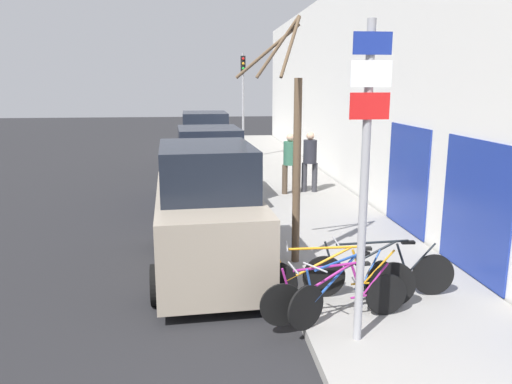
% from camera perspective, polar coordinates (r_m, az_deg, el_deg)
% --- Properties ---
extents(ground_plane, '(80.00, 80.00, 0.00)m').
position_cam_1_polar(ground_plane, '(13.26, -4.72, -2.49)').
color(ground_plane, black).
extents(sidewalk_curb, '(3.20, 32.00, 0.15)m').
position_cam_1_polar(sidewalk_curb, '(16.24, 4.18, 0.53)').
color(sidewalk_curb, gray).
rests_on(sidewalk_curb, ground).
extents(building_facade, '(0.23, 32.00, 6.50)m').
position_cam_1_polar(building_facade, '(16.23, 10.61, 11.58)').
color(building_facade, silver).
rests_on(building_facade, ground).
extents(signpost, '(0.48, 0.12, 3.94)m').
position_cam_1_polar(signpost, '(6.11, 12.35, 2.22)').
color(signpost, '#939399').
rests_on(signpost, sidewalk_curb).
extents(bicycle_0, '(2.13, 0.44, 0.84)m').
position_cam_1_polar(bicycle_0, '(7.10, 9.06, -11.62)').
color(bicycle_0, black).
rests_on(bicycle_0, sidewalk_curb).
extents(bicycle_1, '(1.83, 1.15, 0.87)m').
position_cam_1_polar(bicycle_1, '(7.29, 10.10, -10.92)').
color(bicycle_1, black).
rests_on(bicycle_1, sidewalk_curb).
extents(bicycle_2, '(2.40, 0.48, 0.95)m').
position_cam_1_polar(bicycle_2, '(7.50, 8.85, -9.95)').
color(bicycle_2, black).
rests_on(bicycle_2, sidewalk_curb).
extents(bicycle_3, '(2.35, 0.44, 0.91)m').
position_cam_1_polar(bicycle_3, '(7.98, 13.87, -8.87)').
color(bicycle_3, black).
rests_on(bicycle_3, sidewalk_curb).
extents(parked_car_0, '(2.17, 4.46, 2.34)m').
position_cam_1_polar(parked_car_0, '(9.02, -5.65, -2.58)').
color(parked_car_0, gray).
rests_on(parked_car_0, ground).
extents(parked_car_1, '(2.28, 4.42, 2.17)m').
position_cam_1_polar(parked_car_1, '(14.41, -5.38, 2.68)').
color(parked_car_1, navy).
rests_on(parked_car_1, ground).
extents(parked_car_2, '(2.16, 4.83, 2.30)m').
position_cam_1_polar(parked_car_2, '(19.83, -5.82, 5.46)').
color(parked_car_2, '#B2B7BC').
rests_on(parked_car_2, ground).
extents(pedestrian_near, '(0.47, 0.40, 1.80)m').
position_cam_1_polar(pedestrian_near, '(14.78, 3.92, 3.77)').
color(pedestrian_near, '#4C3D2D').
rests_on(pedestrian_near, sidewalk_curb).
extents(pedestrian_far, '(0.47, 0.40, 1.81)m').
position_cam_1_polar(pedestrian_far, '(15.11, 6.18, 3.94)').
color(pedestrian_far, '#333338').
rests_on(pedestrian_far, sidewalk_curb).
extents(street_tree, '(1.16, 0.69, 4.35)m').
position_cam_1_polar(street_tree, '(8.86, 4.36, 4.28)').
color(street_tree, brown).
rests_on(street_tree, sidewalk_curb).
extents(traffic_light, '(0.20, 0.30, 4.50)m').
position_cam_1_polar(traffic_light, '(21.87, -1.49, 11.39)').
color(traffic_light, '#939399').
rests_on(traffic_light, sidewalk_curb).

